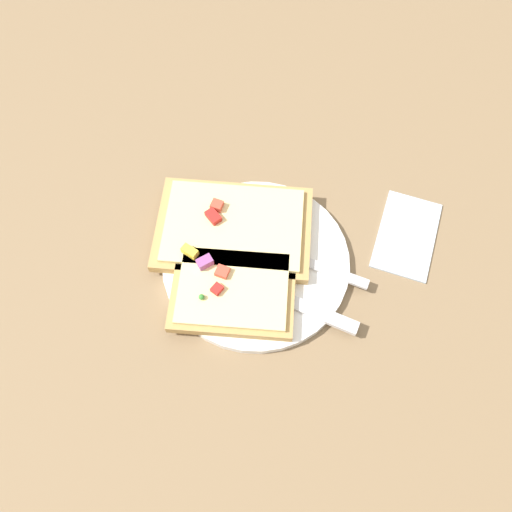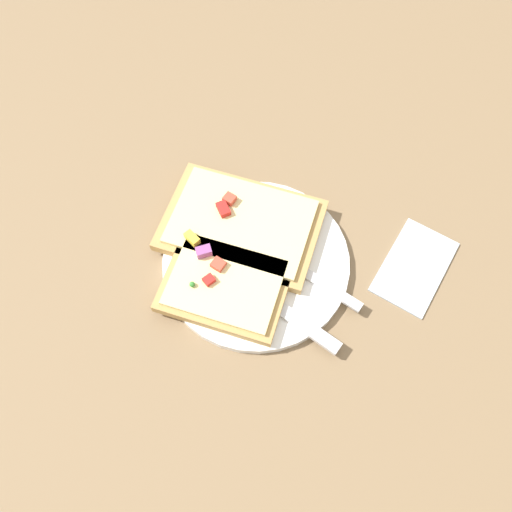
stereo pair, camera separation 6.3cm
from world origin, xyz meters
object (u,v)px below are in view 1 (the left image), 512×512
pizza_slice_main (233,228)px  pizza_slice_corner (233,290)px  napkin (407,234)px  knife (285,300)px  plate (256,261)px  fork (277,252)px

pizza_slice_main → pizza_slice_corner: 0.09m
pizza_slice_corner → napkin: size_ratio=1.41×
knife → pizza_slice_corner: size_ratio=1.29×
plate → napkin: size_ratio=1.95×
plate → fork: bearing=128.6°
pizza_slice_corner → plate: bearing=63.2°
plate → napkin: plate is taller
knife → napkin: bearing=-125.6°
plate → pizza_slice_corner: bearing=-12.3°
fork → napkin: bearing=-147.2°
pizza_slice_main → plate: bearing=131.1°
fork → plate: bearing=42.1°
fork → pizza_slice_corner: bearing=67.7°
knife → pizza_slice_main: bearing=-31.9°
fork → pizza_slice_corner: (0.07, -0.03, 0.01)m
knife → pizza_slice_corner: 0.07m
pizza_slice_main → fork: bearing=156.5°
knife → fork: bearing=-58.5°
pizza_slice_main → knife: bearing=129.3°
pizza_slice_main → napkin: pizza_slice_main is taller
plate → pizza_slice_main: pizza_slice_main is taller
plate → pizza_slice_corner: pizza_slice_corner is taller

